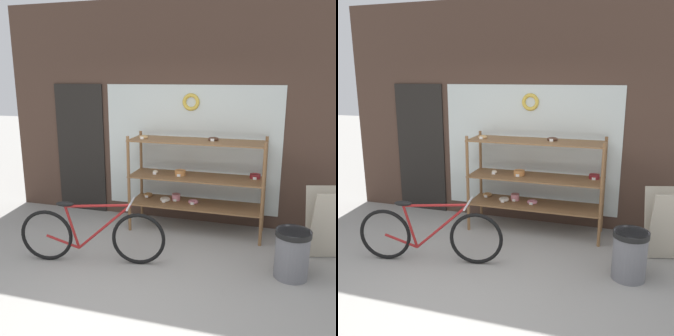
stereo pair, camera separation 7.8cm
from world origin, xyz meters
TOP-DOWN VIEW (x-y plane):
  - ground_plane at (0.00, 0.00)m, footprint 30.00×30.00m
  - storefront_facade at (-0.04, 2.36)m, footprint 5.67×0.13m
  - display_case at (0.36, 1.95)m, footprint 1.92×0.57m
  - bicycle at (-0.63, 0.64)m, footprint 1.76×0.51m
  - sandwich_board at (2.15, 1.58)m, footprint 0.63×0.52m
  - trash_bin at (1.69, 0.94)m, footprint 0.39×0.39m

SIDE VIEW (x-z plane):
  - ground_plane at x=0.00m, z-range 0.00..0.00m
  - trash_bin at x=1.69m, z-range 0.03..0.59m
  - bicycle at x=-0.63m, z-range -0.04..0.74m
  - sandwich_board at x=2.15m, z-range 0.01..0.89m
  - display_case at x=0.36m, z-range 0.12..1.52m
  - storefront_facade at x=-0.04m, z-range -0.04..3.27m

